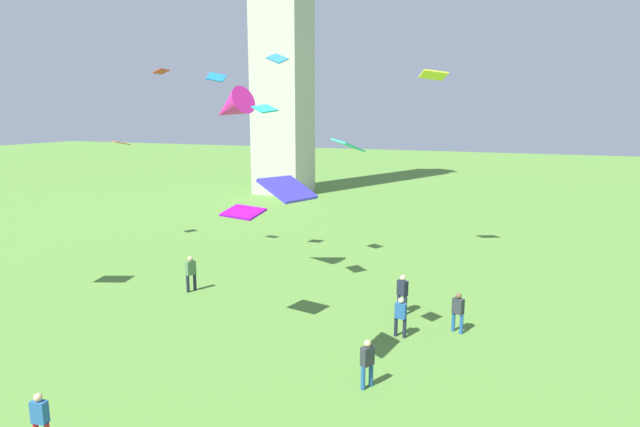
% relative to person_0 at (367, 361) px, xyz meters
% --- Properties ---
extents(person_0, '(0.42, 0.50, 1.66)m').
position_rel_person_0_xyz_m(person_0, '(0.00, 0.00, 0.00)').
color(person_0, '#235693').
rests_on(person_0, ground_plane).
extents(person_1, '(0.49, 0.29, 1.60)m').
position_rel_person_0_xyz_m(person_1, '(-7.09, -6.31, -0.03)').
color(person_1, red).
rests_on(person_1, ground_plane).
extents(person_2, '(0.43, 0.54, 1.81)m').
position_rel_person_0_xyz_m(person_2, '(-10.94, 5.79, 0.09)').
color(person_2, '#1E2333').
rests_on(person_2, ground_plane).
extents(person_3, '(0.53, 0.46, 1.77)m').
position_rel_person_0_xyz_m(person_3, '(-0.47, 6.82, 0.06)').
color(person_3, '#1E2333').
rests_on(person_3, ground_plane).
extents(person_4, '(0.51, 0.28, 1.64)m').
position_rel_person_0_xyz_m(person_4, '(0.05, 4.32, -0.01)').
color(person_4, '#1E2333').
rests_on(person_4, ground_plane).
extents(person_5, '(0.50, 0.41, 1.69)m').
position_rel_person_0_xyz_m(person_5, '(2.11, 5.62, 0.02)').
color(person_5, '#235693').
rests_on(person_5, ground_plane).
extents(kite_flying_0, '(1.76, 1.36, 0.37)m').
position_rel_person_0_xyz_m(kite_flying_0, '(-6.02, 2.67, 4.00)').
color(kite_flying_0, '#950AD1').
extents(kite_flying_1, '(1.42, 1.31, 0.43)m').
position_rel_person_0_xyz_m(kite_flying_1, '(-6.99, 6.49, 8.04)').
color(kite_flying_1, '#21B4B2').
extents(kite_flying_2, '(1.76, 1.52, 0.60)m').
position_rel_person_0_xyz_m(kite_flying_2, '(-1.21, 16.35, 9.98)').
color(kite_flying_2, gold).
extents(kite_flying_3, '(1.03, 0.84, 0.59)m').
position_rel_person_0_xyz_m(kite_flying_3, '(-12.12, 10.57, 9.78)').
color(kite_flying_3, blue).
extents(kite_flying_4, '(1.20, 0.91, 0.64)m').
position_rel_person_0_xyz_m(kite_flying_4, '(-8.16, 10.19, 10.60)').
color(kite_flying_4, teal).
extents(kite_flying_5, '(1.35, 1.91, 0.75)m').
position_rel_person_0_xyz_m(kite_flying_5, '(-2.24, -1.09, 5.64)').
color(kite_flying_5, '#3B32E4').
extents(kite_flying_7, '(1.09, 1.25, 0.32)m').
position_rel_person_0_xyz_m(kite_flying_7, '(-21.03, 12.62, 5.86)').
color(kite_flying_7, '#BB6226').
extents(kite_flying_8, '(2.70, 2.04, 2.08)m').
position_rel_person_0_xyz_m(kite_flying_8, '(-9.48, 7.66, 8.10)').
color(kite_flying_8, '#E02197').
extents(kite_flying_9, '(1.03, 0.86, 0.29)m').
position_rel_person_0_xyz_m(kite_flying_9, '(-15.67, 10.35, 10.17)').
color(kite_flying_9, '#B22C24').
extents(kite_flying_10, '(1.06, 1.25, 0.49)m').
position_rel_person_0_xyz_m(kite_flying_10, '(-1.32, 1.71, 6.81)').
color(kite_flying_10, '#30CEA4').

